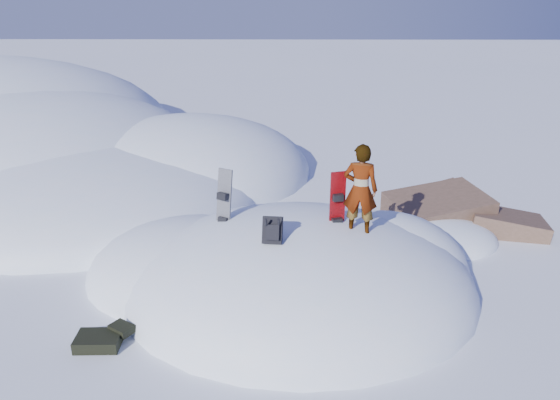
{
  "coord_description": "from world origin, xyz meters",
  "views": [
    {
      "loc": [
        -0.24,
        -9.54,
        5.59
      ],
      "look_at": [
        -0.38,
        0.3,
        1.81
      ],
      "focal_mm": 35.0,
      "sensor_mm": 36.0,
      "label": 1
    }
  ],
  "objects_px": {
    "snowboard_dark": "(223,210)",
    "backpack": "(273,230)",
    "person": "(360,190)",
    "snowboard_red": "(337,212)"
  },
  "relations": [
    {
      "from": "snowboard_red",
      "to": "backpack",
      "type": "bearing_deg",
      "value": -161.84
    },
    {
      "from": "snowboard_red",
      "to": "person",
      "type": "relative_size",
      "value": 0.95
    },
    {
      "from": "person",
      "to": "backpack",
      "type": "bearing_deg",
      "value": 33.21
    },
    {
      "from": "snowboard_dark",
      "to": "backpack",
      "type": "bearing_deg",
      "value": -20.54
    },
    {
      "from": "snowboard_dark",
      "to": "backpack",
      "type": "distance_m",
      "value": 1.56
    },
    {
      "from": "snowboard_dark",
      "to": "person",
      "type": "relative_size",
      "value": 0.98
    },
    {
      "from": "person",
      "to": "snowboard_red",
      "type": "bearing_deg",
      "value": -24.45
    },
    {
      "from": "snowboard_red",
      "to": "snowboard_dark",
      "type": "distance_m",
      "value": 2.24
    },
    {
      "from": "backpack",
      "to": "person",
      "type": "distance_m",
      "value": 1.77
    },
    {
      "from": "backpack",
      "to": "snowboard_dark",
      "type": "bearing_deg",
      "value": 135.3
    }
  ]
}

